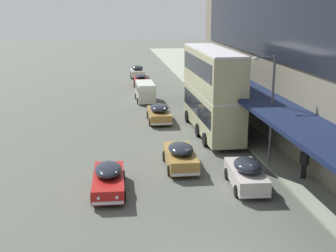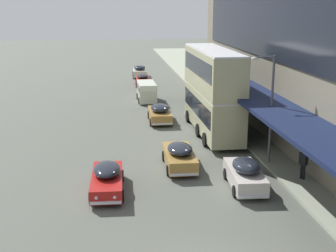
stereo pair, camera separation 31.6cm
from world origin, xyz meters
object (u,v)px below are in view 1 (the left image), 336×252
(sedan_lead_near, at_px, (159,113))
(pedestrian_at_kerb, at_px, (304,161))
(sedan_lead_mid, at_px, (141,80))
(sedan_second_near, at_px, (138,71))
(transit_bus_kerbside_front, at_px, (212,89))
(sedan_oncoming_front, at_px, (180,156))
(sedan_trailing_mid, at_px, (109,178))
(sedan_second_mid, at_px, (246,173))
(vw_van, at_px, (145,91))
(street_lamp, at_px, (270,101))

(sedan_lead_near, distance_m, pedestrian_at_kerb, 16.26)
(sedan_lead_mid, height_order, sedan_second_near, sedan_second_near)
(transit_bus_kerbside_front, xyz_separation_m, sedan_second_near, (-3.77, 29.52, -2.72))
(sedan_oncoming_front, relative_size, sedan_trailing_mid, 0.95)
(sedan_second_mid, distance_m, vw_van, 24.66)
(sedan_trailing_mid, bearing_deg, sedan_second_near, 83.92)
(sedan_oncoming_front, xyz_separation_m, vw_van, (-0.45, 20.73, 0.32))
(sedan_trailing_mid, xyz_separation_m, vw_van, (3.98, 23.94, 0.37))
(vw_van, relative_size, pedestrian_at_kerb, 2.46)
(sedan_second_near, height_order, sedan_second_mid, sedan_second_mid)
(sedan_second_mid, bearing_deg, sedan_oncoming_front, 130.24)
(sedan_lead_mid, relative_size, street_lamp, 0.64)
(sedan_trailing_mid, bearing_deg, vw_van, 80.57)
(sedan_lead_near, bearing_deg, sedan_second_near, 90.30)
(sedan_lead_near, bearing_deg, sedan_second_mid, -78.58)
(sedan_lead_near, relative_size, sedan_oncoming_front, 0.97)
(sedan_trailing_mid, height_order, pedestrian_at_kerb, pedestrian_at_kerb)
(transit_bus_kerbside_front, height_order, sedan_second_mid, transit_bus_kerbside_front)
(sedan_lead_near, height_order, pedestrian_at_kerb, pedestrian_at_kerb)
(street_lamp, bearing_deg, pedestrian_at_kerb, -70.03)
(sedan_lead_mid, height_order, sedan_trailing_mid, sedan_lead_mid)
(sedan_lead_mid, bearing_deg, sedan_trailing_mid, -97.23)
(sedan_second_near, bearing_deg, sedan_lead_near, -89.70)
(sedan_lead_mid, bearing_deg, transit_bus_kerbside_front, -80.35)
(sedan_lead_near, bearing_deg, street_lamp, -64.86)
(sedan_lead_mid, distance_m, sedan_second_near, 6.99)
(sedan_second_mid, xyz_separation_m, street_lamp, (2.41, 3.61, 3.26))
(sedan_oncoming_front, height_order, pedestrian_at_kerb, pedestrian_at_kerb)
(pedestrian_at_kerb, xyz_separation_m, street_lamp, (-1.13, 3.10, 2.90))
(sedan_second_near, height_order, pedestrian_at_kerb, pedestrian_at_kerb)
(vw_van, bearing_deg, street_lamp, -74.00)
(sedan_lead_mid, distance_m, street_lamp, 30.94)
(sedan_second_near, xyz_separation_m, vw_van, (-0.32, -16.42, 0.29))
(transit_bus_kerbside_front, relative_size, sedan_second_near, 2.56)
(vw_van, distance_m, street_lamp, 21.83)
(sedan_lead_near, bearing_deg, sedan_oncoming_front, -90.01)
(sedan_lead_mid, relative_size, sedan_second_near, 1.00)
(sedan_lead_mid, bearing_deg, pedestrian_at_kerb, -78.41)
(pedestrian_at_kerb, bearing_deg, sedan_lead_mid, 101.59)
(sedan_oncoming_front, relative_size, sedan_second_mid, 1.03)
(sedan_lead_near, distance_m, street_lamp, 13.38)
(sedan_second_mid, distance_m, street_lamp, 5.43)
(sedan_second_mid, relative_size, pedestrian_at_kerb, 2.46)
(sedan_oncoming_front, distance_m, sedan_trailing_mid, 5.47)
(sedan_lead_mid, height_order, sedan_oncoming_front, sedan_oncoming_front)
(pedestrian_at_kerb, relative_size, street_lamp, 0.28)
(sedan_second_near, bearing_deg, street_lamp, -81.38)
(pedestrian_at_kerb, bearing_deg, sedan_lead_near, 114.09)
(transit_bus_kerbside_front, relative_size, street_lamp, 1.65)
(sedan_lead_mid, bearing_deg, sedan_lead_near, -89.39)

